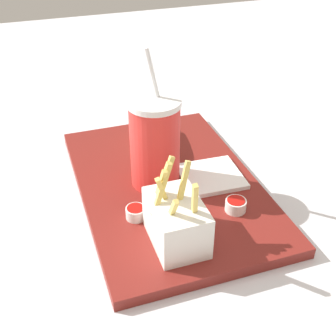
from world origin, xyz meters
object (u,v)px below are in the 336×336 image
object	(u,v)px
fries_basket	(176,221)
hot_dog_1	(154,134)
ketchup_cup_1	(136,212)
soda_cup	(155,142)
napkin_stack	(211,176)
ketchup_cup_2	(236,205)

from	to	relation	value
fries_basket	hot_dog_1	size ratio (longest dim) A/B	0.73
hot_dog_1	ketchup_cup_1	distance (m)	0.24
soda_cup	hot_dog_1	bearing A→B (deg)	-15.96
napkin_stack	ketchup_cup_2	bearing A→B (deg)	-178.78
fries_basket	ketchup_cup_1	world-z (taller)	fries_basket
fries_basket	napkin_stack	xyz separation A→B (m)	(0.13, -0.12, -0.03)
hot_dog_1	napkin_stack	size ratio (longest dim) A/B	1.74
soda_cup	fries_basket	distance (m)	0.16
ketchup_cup_1	napkin_stack	bearing A→B (deg)	-68.38
fries_basket	napkin_stack	size ratio (longest dim) A/B	1.27
ketchup_cup_1	hot_dog_1	bearing A→B (deg)	-24.46
soda_cup	napkin_stack	xyz separation A→B (m)	(-0.02, -0.10, -0.08)
fries_basket	ketchup_cup_1	distance (m)	0.09
ketchup_cup_2	napkin_stack	distance (m)	0.10
ketchup_cup_2	hot_dog_1	bearing A→B (deg)	14.47
hot_dog_1	ketchup_cup_2	world-z (taller)	hot_dog_1
fries_basket	ketchup_cup_1	size ratio (longest dim) A/B	4.34
soda_cup	napkin_stack	world-z (taller)	soda_cup
napkin_stack	hot_dog_1	bearing A→B (deg)	22.41
napkin_stack	fries_basket	bearing A→B (deg)	139.32
ketchup_cup_1	ketchup_cup_2	distance (m)	0.17
ketchup_cup_1	napkin_stack	xyz separation A→B (m)	(0.06, -0.16, -0.01)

